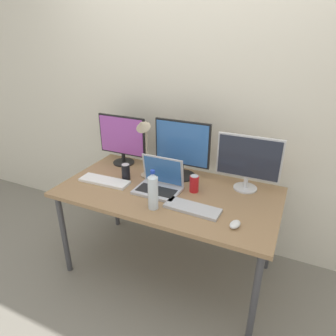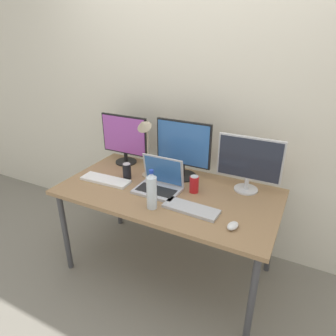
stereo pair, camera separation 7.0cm
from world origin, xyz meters
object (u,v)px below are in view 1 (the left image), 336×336
at_px(keyboard_main, 192,208).
at_px(keyboard_aux, 105,181).
at_px(work_desk, 168,197).
at_px(water_bottle, 153,191).
at_px(monitor_center, 182,148).
at_px(soda_can_near_keyboard, 194,184).
at_px(mouse_by_keyboard, 235,224).
at_px(monitor_left, 122,139).
at_px(soda_can_by_laptop, 126,172).
at_px(monitor_right, 248,161).
at_px(desk_lamp, 144,137).
at_px(laptop_silver, 159,183).

distance_m(keyboard_main, keyboard_aux, 0.76).
bearing_deg(keyboard_aux, work_desk, 7.80).
distance_m(keyboard_main, water_bottle, 0.28).
xyz_separation_m(work_desk, water_bottle, (0.01, -0.26, 0.19)).
bearing_deg(monitor_center, soda_can_near_keyboard, -47.20).
bearing_deg(mouse_by_keyboard, keyboard_aux, -175.84).
bearing_deg(monitor_center, monitor_left, 177.01).
relative_size(monitor_center, soda_can_by_laptop, 3.63).
distance_m(keyboard_main, soda_can_near_keyboard, 0.25).
relative_size(keyboard_aux, soda_can_near_keyboard, 3.14).
bearing_deg(monitor_right, soda_can_by_laptop, -165.16).
bearing_deg(mouse_by_keyboard, monitor_left, 167.14).
bearing_deg(soda_can_by_laptop, soda_can_near_keyboard, 3.84).
height_order(monitor_center, soda_can_near_keyboard, monitor_center).
bearing_deg(monitor_center, keyboard_main, -59.17).
xyz_separation_m(monitor_center, mouse_by_keyboard, (0.55, -0.49, -0.23)).
relative_size(monitor_right, keyboard_main, 1.24).
bearing_deg(desk_lamp, mouse_by_keyboard, -23.28).
distance_m(work_desk, monitor_left, 0.69).
height_order(monitor_right, laptop_silver, monitor_right).
height_order(keyboard_main, soda_can_by_laptop, soda_can_by_laptop).
distance_m(monitor_right, soda_can_near_keyboard, 0.42).
height_order(monitor_left, soda_can_near_keyboard, monitor_left).
bearing_deg(monitor_left, laptop_silver, -31.05).
height_order(keyboard_aux, soda_can_near_keyboard, soda_can_near_keyboard).
distance_m(monitor_left, monitor_right, 1.07).
bearing_deg(monitor_left, soda_can_by_laptop, -53.80).
height_order(monitor_left, soda_can_by_laptop, monitor_left).
relative_size(water_bottle, desk_lamp, 0.55).
height_order(monitor_center, keyboard_aux, monitor_center).
relative_size(monitor_right, laptop_silver, 1.41).
distance_m(monitor_right, mouse_by_keyboard, 0.54).
bearing_deg(laptop_silver, water_bottle, -72.96).
distance_m(monitor_left, keyboard_aux, 0.44).
distance_m(laptop_silver, keyboard_main, 0.35).
bearing_deg(desk_lamp, laptop_silver, -33.22).
distance_m(monitor_left, desk_lamp, 0.38).
xyz_separation_m(work_desk, soda_can_by_laptop, (-0.38, 0.03, 0.12)).
height_order(laptop_silver, soda_can_by_laptop, laptop_silver).
bearing_deg(soda_can_near_keyboard, work_desk, -159.55).
relative_size(work_desk, monitor_right, 3.49).
bearing_deg(soda_can_near_keyboard, monitor_right, 30.86).
bearing_deg(monitor_right, desk_lamp, -168.24).
xyz_separation_m(work_desk, soda_can_near_keyboard, (0.18, 0.07, 0.12)).
bearing_deg(keyboard_main, work_desk, 149.12).
bearing_deg(soda_can_by_laptop, laptop_silver, -8.37).
relative_size(keyboard_main, water_bottle, 1.34).
distance_m(laptop_silver, desk_lamp, 0.36).
height_order(work_desk, keyboard_aux, keyboard_aux).
bearing_deg(work_desk, keyboard_main, -33.41).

